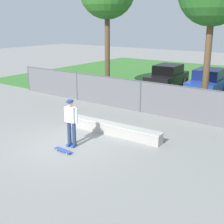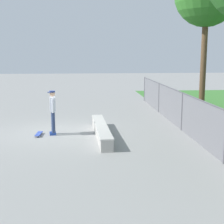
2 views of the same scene
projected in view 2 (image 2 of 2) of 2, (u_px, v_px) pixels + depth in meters
The scene contains 5 objects.
ground_plane at pixel (58, 133), 14.12m from camera, with size 80.00×80.00×0.00m, color gray.
concrete_ledge at pixel (101, 131), 13.46m from camera, with size 4.55×0.64×0.48m.
skateboarder at pixel (53, 110), 13.62m from camera, with size 0.60×0.33×1.84m.
skateboard at pixel (39, 134), 13.64m from camera, with size 0.81×0.25×0.09m.
chainlink_fence at pixel (182, 110), 14.41m from camera, with size 17.93×0.07×1.68m.
Camera 2 is at (13.88, 1.10, 3.39)m, focal length 52.98 mm.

